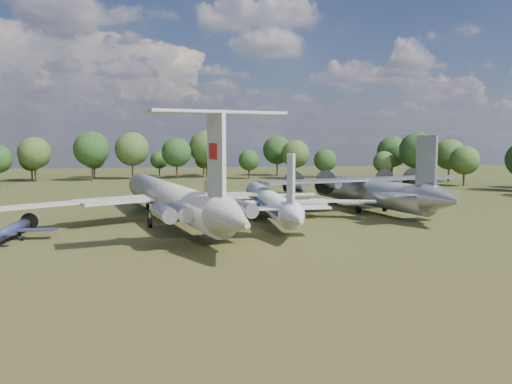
{
  "coord_description": "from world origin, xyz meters",
  "views": [
    {
      "loc": [
        3.32,
        -68.54,
        12.01
      ],
      "look_at": [
        12.94,
        -2.68,
        5.0
      ],
      "focal_mm": 35.0,
      "sensor_mm": 36.0,
      "label": 1
    }
  ],
  "objects": [
    {
      "name": "ground",
      "position": [
        0.0,
        0.0,
        0.0
      ],
      "size": [
        300.0,
        300.0,
        0.0
      ],
      "primitive_type": "plane",
      "color": "#203612",
      "rests_on": "ground"
    },
    {
      "name": "small_prop_west",
      "position": [
        -17.08,
        -6.16,
        0.98
      ],
      "size": [
        10.42,
        13.82,
        1.96
      ],
      "primitive_type": null,
      "rotation": [
        0.0,
        0.0,
        -0.05
      ],
      "color": "black",
      "rests_on": "ground"
    },
    {
      "name": "tu104_jet",
      "position": [
        16.09,
        4.91,
        2.19
      ],
      "size": [
        32.99,
        43.93,
        4.38
      ],
      "primitive_type": null,
      "rotation": [
        0.0,
        0.0,
        -0.0
      ],
      "color": "silver",
      "rests_on": "ground"
    },
    {
      "name": "person_on_il62",
      "position": [
        5.78,
        -12.45,
        6.69
      ],
      "size": [
        0.72,
        0.63,
        1.67
      ],
      "primitive_type": "imported",
      "rotation": [
        0.0,
        0.0,
        3.6
      ],
      "color": "olive",
      "rests_on": "il62_airliner"
    },
    {
      "name": "an12_transport",
      "position": [
        33.93,
        10.9,
        2.74
      ],
      "size": [
        46.35,
        49.54,
        5.49
      ],
      "primitive_type": null,
      "rotation": [
        0.0,
        0.0,
        0.25
      ],
      "color": "#999BA0",
      "rests_on": "ground"
    },
    {
      "name": "il62_airliner",
      "position": [
        1.38,
        3.35,
        2.93
      ],
      "size": [
        60.25,
        69.83,
        5.85
      ],
      "primitive_type": null,
      "rotation": [
        0.0,
        0.0,
        0.27
      ],
      "color": "silver",
      "rests_on": "ground"
    }
  ]
}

